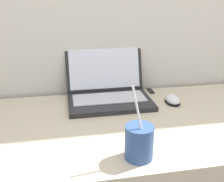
{
  "coord_description": "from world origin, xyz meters",
  "views": [
    {
      "loc": [
        -0.26,
        -0.55,
        1.18
      ],
      "look_at": [
        -0.07,
        0.44,
        0.79
      ],
      "focal_mm": 42.0,
      "sensor_mm": 36.0,
      "label": 1
    }
  ],
  "objects_px": {
    "laptop": "(108,90)",
    "computer_mouse": "(173,100)",
    "drink_cup": "(139,141)",
    "usb_stick": "(151,91)"
  },
  "relations": [
    {
      "from": "laptop",
      "to": "computer_mouse",
      "type": "distance_m",
      "value": 0.29
    },
    {
      "from": "laptop",
      "to": "computer_mouse",
      "type": "height_order",
      "value": "laptop"
    },
    {
      "from": "laptop",
      "to": "usb_stick",
      "type": "xyz_separation_m",
      "value": [
        0.22,
        0.06,
        -0.04
      ]
    },
    {
      "from": "drink_cup",
      "to": "usb_stick",
      "type": "xyz_separation_m",
      "value": [
        0.21,
        0.51,
        -0.05
      ]
    },
    {
      "from": "computer_mouse",
      "to": "usb_stick",
      "type": "distance_m",
      "value": 0.16
    },
    {
      "from": "usb_stick",
      "to": "computer_mouse",
      "type": "bearing_deg",
      "value": -71.1
    },
    {
      "from": "laptop",
      "to": "usb_stick",
      "type": "bearing_deg",
      "value": 14.62
    },
    {
      "from": "computer_mouse",
      "to": "usb_stick",
      "type": "height_order",
      "value": "computer_mouse"
    },
    {
      "from": "laptop",
      "to": "computer_mouse",
      "type": "bearing_deg",
      "value": -18.37
    },
    {
      "from": "laptop",
      "to": "computer_mouse",
      "type": "relative_size",
      "value": 3.79
    }
  ]
}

